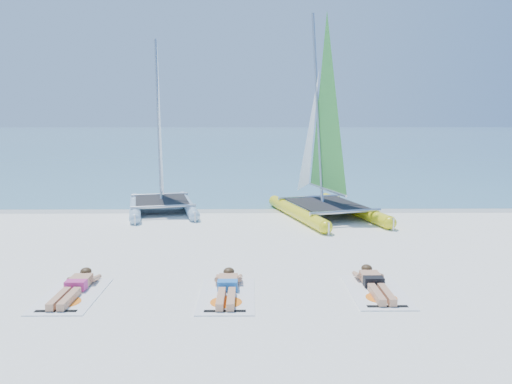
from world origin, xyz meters
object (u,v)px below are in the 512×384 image
catamaran_blue (160,158)px  towel_a (72,296)px  towel_c (376,292)px  catamaran_yellow (320,149)px  sunbather_a (75,286)px  towel_b (227,296)px  sunbather_c (374,282)px  sunbather_b (227,286)px

catamaran_blue → towel_a: 8.38m
catamaran_blue → towel_c: catamaran_blue is taller
catamaran_yellow → sunbather_a: bearing=-142.7°
towel_a → towel_b: 2.81m
towel_b → towel_c: same height
catamaran_yellow → towel_c: catamaran_yellow is taller
catamaran_blue → sunbather_c: 9.66m
sunbather_b → towel_c: size_ratio=0.93×
towel_b → towel_c: bearing=3.7°
catamaran_blue → sunbather_a: catamaran_blue is taller
catamaran_yellow → towel_b: size_ratio=3.66×
catamaran_blue → sunbather_b: bearing=-84.8°
catamaran_yellow → sunbather_c: bearing=-105.4°
sunbather_a → towel_c: bearing=-0.5°
towel_a → sunbather_b: bearing=3.3°
catamaran_yellow → catamaran_blue: bearing=157.5°
sunbather_b → towel_a: bearing=-176.7°
catamaran_blue → sunbather_c: size_ratio=3.51×
towel_c → sunbather_c: size_ratio=1.07×
catamaran_yellow → sunbather_b: catamaran_yellow is taller
towel_c → sunbather_c: (-0.00, 0.19, 0.11)m
catamaran_yellow → towel_c: 7.71m
towel_a → towel_c: size_ratio=1.00×
catamaran_yellow → towel_a: (-5.52, -7.56, -2.13)m
sunbather_a → towel_b: sunbather_a is taller
catamaran_blue → sunbather_c: bearing=-68.4°
catamaran_yellow → towel_b: (-2.71, -7.59, -2.13)m
sunbather_b → sunbather_c: same height
towel_b → catamaran_yellow: bearing=70.4°
sunbather_c → catamaran_yellow: bearing=90.4°
towel_a → towel_b: same height
catamaran_yellow → sunbather_c: (0.05, -7.22, -2.02)m
towel_c → catamaran_blue: bearing=123.8°
towel_c → sunbather_c: sunbather_c is taller
catamaran_yellow → towel_a: 9.59m
catamaran_blue → towel_c: bearing=-69.1°
catamaran_blue → towel_c: 9.83m
sunbather_b → towel_c: sunbather_b is taller
catamaran_blue → sunbather_c: catamaran_blue is taller
towel_a → sunbather_a: sunbather_a is taller
sunbather_c → towel_c: bearing=-90.0°
sunbather_b → towel_c: (2.76, -0.01, -0.11)m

